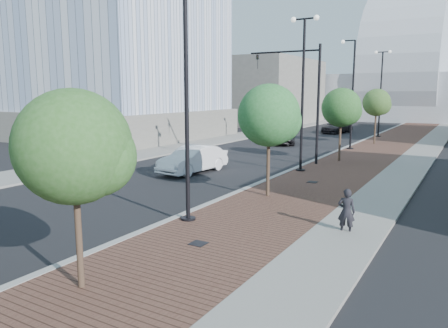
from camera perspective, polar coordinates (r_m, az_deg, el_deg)
The scene contains 22 objects.
sidewalk at distance 43.52m, azimuth 22.06°, elevation 2.45°, with size 7.00×140.00×0.12m, color #4C2D23.
concrete_strip at distance 43.22m, azimuth 25.60°, elevation 2.17°, with size 2.40×140.00×0.13m, color slate.
curb at distance 44.15m, azimuth 17.57°, elevation 2.80°, with size 0.30×140.00×0.14m, color gray.
west_sidewalk at distance 48.69m, azimuth 2.48°, elevation 3.81°, with size 4.00×140.00×0.12m, color slate.
white_sedan at distance 26.35m, azimuth -4.13°, elevation 0.63°, with size 1.75×5.00×1.65m, color white.
dark_car_mid at distance 41.49m, azimuth 7.75°, elevation 3.67°, with size 2.41×5.22×1.45m, color black.
dark_car_far at distance 54.16m, azimuth 14.85°, elevation 4.82°, with size 2.14×5.27×1.53m, color black.
pedestrian at distance 15.46m, azimuth 15.98°, elevation -6.10°, with size 0.59×0.39×1.62m, color black.
streetlight_1 at distance 15.78m, azimuth -5.33°, elevation 7.53°, with size 1.44×0.56×9.21m.
streetlight_2 at distance 26.42m, azimuth 10.42°, elevation 9.23°, with size 1.72×0.56×9.28m.
streetlight_3 at distance 37.94m, azimuth 16.55°, elevation 8.30°, with size 1.44×0.56×9.21m.
streetlight_4 at distance 49.65m, azimuth 20.11°, elevation 8.86°, with size 1.72×0.56×9.28m.
traffic_mast at distance 29.55m, azimuth 10.80°, elevation 9.54°, with size 5.09×0.20×8.00m.
tree_0 at distance 10.63m, azimuth -19.12°, elevation 2.11°, with size 2.74×2.74×4.98m.
tree_1 at distance 19.59m, azimuth 6.16°, elevation 6.42°, with size 2.84×2.84×5.28m.
tree_2 at distance 30.91m, azimuth 15.44°, elevation 7.24°, with size 2.70×2.70×5.20m.
tree_3 at distance 42.61m, azimuth 19.71°, elevation 7.70°, with size 2.56×2.54×5.23m.
tower_podium at distance 48.56m, azimuth -13.68°, elevation 5.24°, with size 19.00×19.00×3.00m, color #64615A.
convention_center at distance 88.59m, azimuth 23.16°, elevation 9.47°, with size 50.00×30.00×50.00m.
commercial_block_nw at distance 69.47m, azimuth 5.19°, elevation 9.56°, with size 14.00×20.00×10.00m, color #65625A.
utility_cover_1 at distance 13.87m, azimuth -3.44°, elevation -10.51°, with size 0.50×0.50×0.02m, color black.
utility_cover_2 at distance 23.48m, azimuth 11.69°, elevation -2.36°, with size 0.50×0.50×0.02m, color black.
Camera 1 is at (9.69, -2.81, 4.87)m, focal length 34.35 mm.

